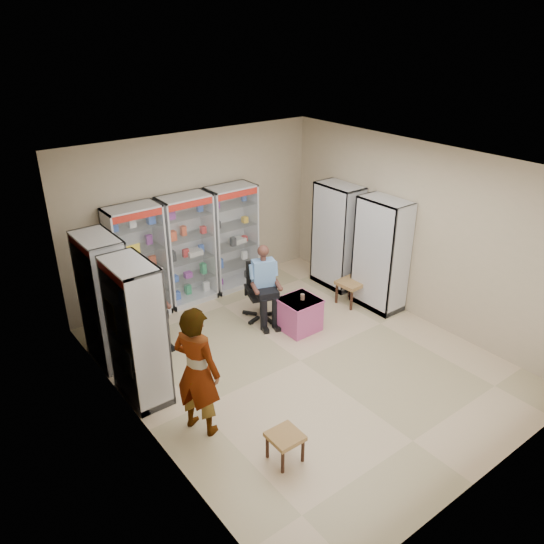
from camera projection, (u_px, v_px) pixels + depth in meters
floor at (300, 361)px, 8.07m from camera, size 6.00×6.00×0.00m
room_shell at (304, 241)px, 7.22m from camera, size 5.02×6.02×3.01m
cabinet_back_left at (138, 263)px, 8.89m from camera, size 0.90×0.50×2.00m
cabinet_back_mid at (187, 250)px, 9.41m from camera, size 0.90×0.50×2.00m
cabinet_back_right at (232, 238)px, 9.93m from camera, size 0.90×0.50×2.00m
cabinet_right_far at (337, 236)px, 10.01m from camera, size 0.90×0.50×2.00m
cabinet_right_near at (381, 255)px, 9.22m from camera, size 0.90×0.50×2.00m
cabinet_left_far at (105, 300)px, 7.71m from camera, size 0.90×0.50×2.00m
cabinet_left_near at (137, 332)px, 6.92m from camera, size 0.90×0.50×2.00m
wooden_chair at (146, 313)px, 8.45m from camera, size 0.42×0.42×0.94m
seated_customer at (146, 303)px, 8.33m from camera, size 0.44×0.60×1.34m
office_chair at (261, 291)px, 9.04m from camera, size 0.70×0.70×1.01m
seated_shopkeeper at (263, 285)px, 8.94m from camera, size 0.59×0.70×1.29m
pink_trunk at (299, 314)px, 8.78m from camera, size 0.59×0.57×0.56m
tea_glass at (303, 297)px, 8.64m from camera, size 0.07×0.07×0.10m
woven_stool_a at (351, 292)px, 9.62m from camera, size 0.47×0.47×0.44m
woven_stool_b at (285, 447)px, 6.18m from camera, size 0.37×0.37×0.37m
standing_man at (197, 371)px, 6.37m from camera, size 0.64×0.75×1.74m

